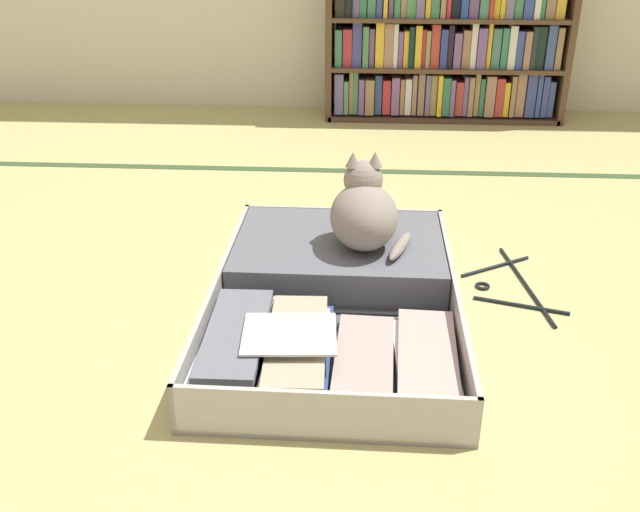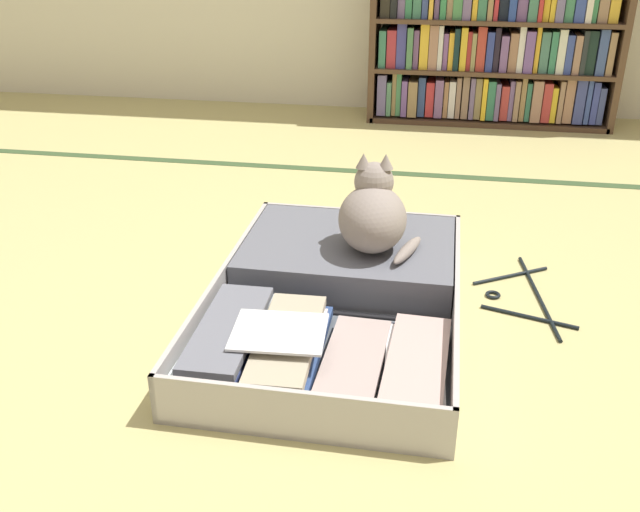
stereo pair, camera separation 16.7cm
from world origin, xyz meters
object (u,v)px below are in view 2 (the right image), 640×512
Objects in this scene: bookshelf at (492,47)px; black_cat at (373,214)px; clothes_hanger at (523,295)px; open_suitcase at (336,290)px.

black_cat is (-0.38, -1.79, -0.15)m from bookshelf.
clothes_hanger is (0.04, -1.79, -0.35)m from bookshelf.
bookshelf is 1.23× the size of open_suitcase.
bookshelf is 2.00m from open_suitcase.
black_cat is (0.08, 0.14, 0.16)m from open_suitcase.
open_suitcase reaches higher than clothes_hanger.
black_cat is at bearing 179.61° from clothes_hanger.
clothes_hanger is at bearing -88.77° from bookshelf.
black_cat is 0.56× the size of clothes_hanger.
clothes_hanger is (0.49, 0.14, -0.05)m from open_suitcase.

